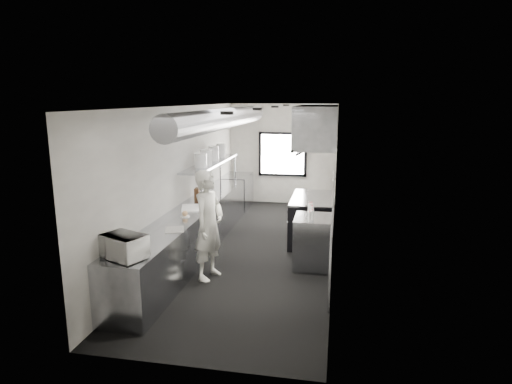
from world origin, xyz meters
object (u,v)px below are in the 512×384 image
at_px(knife_block, 197,193).
at_px(plate_stack_c, 214,153).
at_px(prep_counter, 193,231).
at_px(line_cook, 209,225).
at_px(plate_stack_b, 206,157).
at_px(deli_tub_b, 139,237).
at_px(bottle_station, 313,242).
at_px(exhaust_hood, 317,127).
at_px(far_work_table, 237,191).
at_px(plate_stack_d, 221,151).
at_px(squeeze_bottle_c, 312,211).
at_px(squeeze_bottle_a, 310,217).
at_px(pass_shelf, 212,164).
at_px(squeeze_bottle_e, 312,208).
at_px(squeeze_bottle_d, 310,209).
at_px(microwave, 124,246).
at_px(range, 311,219).
at_px(cutting_board, 193,208).
at_px(deli_tub_a, 140,238).
at_px(small_plate, 185,217).
at_px(squeeze_bottle_b, 312,215).
at_px(plate_stack_a, 201,160).

height_order(knife_block, plate_stack_c, plate_stack_c).
xyz_separation_m(prep_counter, line_cook, (0.64, -1.04, 0.46)).
bearing_deg(prep_counter, plate_stack_b, 91.97).
bearing_deg(deli_tub_b, bottle_station, 35.11).
height_order(exhaust_hood, far_work_table, exhaust_hood).
relative_size(deli_tub_b, plate_stack_b, 0.40).
relative_size(prep_counter, plate_stack_d, 18.36).
xyz_separation_m(exhaust_hood, squeeze_bottle_c, (0.02, -1.35, -1.40)).
bearing_deg(plate_stack_b, far_work_table, 89.19).
distance_m(bottle_station, plate_stack_c, 3.30).
bearing_deg(bottle_station, squeeze_bottle_a, -98.88).
height_order(pass_shelf, squeeze_bottle_e, pass_shelf).
bearing_deg(plate_stack_b, squeeze_bottle_d, -25.97).
xyz_separation_m(plate_stack_c, squeeze_bottle_c, (2.32, -1.87, -0.74)).
bearing_deg(line_cook, microwave, 173.24).
distance_m(range, knife_block, 2.44).
bearing_deg(prep_counter, cutting_board, 45.06).
height_order(far_work_table, knife_block, knife_block).
xyz_separation_m(knife_block, plate_stack_b, (0.12, 0.28, 0.72)).
bearing_deg(deli_tub_a, small_plate, 82.55).
relative_size(microwave, deli_tub_b, 4.05).
bearing_deg(squeeze_bottle_e, microwave, -129.07).
xyz_separation_m(exhaust_hood, plate_stack_c, (-2.30, 0.52, -0.66)).
distance_m(line_cook, squeeze_bottle_e, 1.98).
distance_m(plate_stack_b, squeeze_bottle_d, 2.61).
xyz_separation_m(exhaust_hood, range, (-0.06, 0.00, -1.92)).
bearing_deg(small_plate, far_work_table, 91.02).
xyz_separation_m(bottle_station, knife_block, (-2.46, 1.00, 0.56)).
xyz_separation_m(deli_tub_a, small_plate, (0.18, 1.40, -0.05)).
xyz_separation_m(prep_counter, plate_stack_c, (-0.06, 1.72, 1.28)).
bearing_deg(plate_stack_c, knife_block, -96.08).
distance_m(deli_tub_b, squeeze_bottle_d, 3.05).
distance_m(small_plate, squeeze_bottle_c, 2.24).
bearing_deg(squeeze_bottle_d, squeeze_bottle_b, -79.39).
bearing_deg(squeeze_bottle_e, small_plate, -161.64).
xyz_separation_m(bottle_station, plate_stack_b, (-2.34, 1.28, 1.28)).
bearing_deg(prep_counter, range, 28.74).
relative_size(knife_block, plate_stack_a, 0.78).
bearing_deg(squeeze_bottle_b, plate_stack_d, 131.00).
relative_size(deli_tub_a, plate_stack_b, 0.46).
relative_size(prep_counter, small_plate, 36.55).
bearing_deg(microwave, deli_tub_b, 124.15).
distance_m(cutting_board, squeeze_bottle_e, 2.23).
bearing_deg(exhaust_hood, squeeze_bottle_a, -89.82).
distance_m(exhaust_hood, far_work_table, 3.88).
distance_m(prep_counter, plate_stack_c, 2.15).
xyz_separation_m(deli_tub_b, squeeze_bottle_e, (2.40, 2.04, 0.04)).
relative_size(range, deli_tub_b, 12.34).
bearing_deg(cutting_board, prep_counter, -134.94).
height_order(line_cook, squeeze_bottle_b, line_cook).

